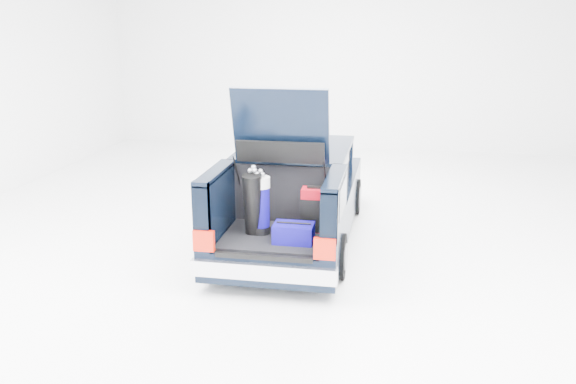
% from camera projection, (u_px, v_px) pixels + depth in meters
% --- Properties ---
extents(ground, '(14.00, 14.00, 0.00)m').
position_uv_depth(ground, '(294.00, 239.00, 9.50)').
color(ground, white).
rests_on(ground, ground).
extents(car, '(1.87, 4.65, 2.47)m').
position_uv_depth(car, '(295.00, 196.00, 9.41)').
color(car, black).
rests_on(car, ground).
extents(red_suitcase, '(0.38, 0.25, 0.61)m').
position_uv_depth(red_suitcase, '(316.00, 210.00, 8.02)').
color(red_suitcase, maroon).
rests_on(red_suitcase, car).
extents(black_golf_bag, '(0.27, 0.37, 0.91)m').
position_uv_depth(black_golf_bag, '(253.00, 204.00, 7.86)').
color(black_golf_bag, black).
rests_on(black_golf_bag, car).
extents(blue_golf_bag, '(0.32, 0.32, 0.86)m').
position_uv_depth(blue_golf_bag, '(260.00, 205.00, 7.90)').
color(blue_golf_bag, black).
rests_on(blue_golf_bag, car).
extents(blue_duffel, '(0.50, 0.33, 0.26)m').
position_uv_depth(blue_duffel, '(294.00, 233.00, 7.66)').
color(blue_duffel, '#0B0465').
rests_on(blue_duffel, car).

